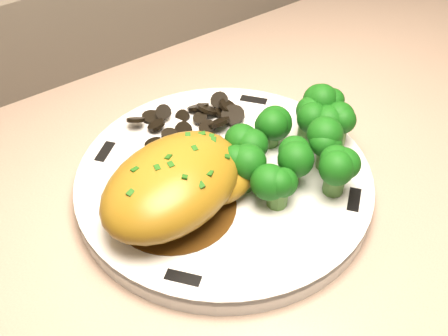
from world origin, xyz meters
TOP-DOWN VIEW (x-y plane):
  - plate at (0.30, 1.72)m, footprint 0.39×0.39m
  - rim_accent_0 at (0.40, 1.80)m, footprint 0.03×0.03m
  - rim_accent_1 at (0.22, 1.81)m, footprint 0.03×0.03m
  - rim_accent_2 at (0.20, 1.63)m, footprint 0.03×0.03m
  - rim_accent_3 at (0.38, 1.62)m, footprint 0.03×0.03m
  - gravy_pool at (0.24, 1.71)m, footprint 0.12×0.12m
  - chicken_breast at (0.24, 1.71)m, footprint 0.18×0.14m
  - mushroom_pile at (0.31, 1.80)m, footprint 0.09×0.07m
  - broccoli_florets at (0.37, 1.69)m, footprint 0.16×0.12m

SIDE VIEW (x-z plane):
  - plate at x=0.30m, z-range 0.87..0.89m
  - rim_accent_0 at x=0.40m, z-range 0.89..0.89m
  - rim_accent_1 at x=0.22m, z-range 0.89..0.89m
  - rim_accent_2 at x=0.20m, z-range 0.89..0.89m
  - rim_accent_3 at x=0.38m, z-range 0.89..0.89m
  - gravy_pool at x=0.24m, z-range 0.89..0.89m
  - mushroom_pile at x=0.31m, z-range 0.88..0.90m
  - broccoli_florets at x=0.37m, z-range 0.89..0.93m
  - chicken_breast at x=0.24m, z-range 0.88..0.94m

